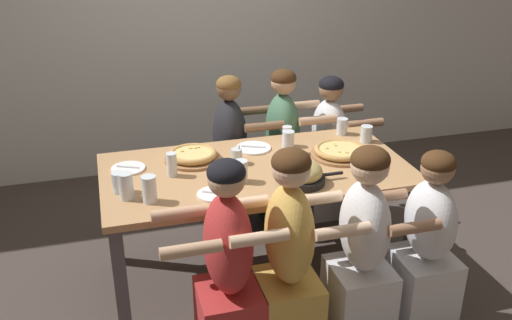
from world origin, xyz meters
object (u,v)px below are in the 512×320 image
object	(u,v)px
drinking_glass_e	(126,187)
drinking_glass_f	(365,165)
diner_far_midright	(283,154)
pizza_board_main	(193,156)
diner_near_midright	(361,255)
diner_near_midleft	(228,277)
diner_near_center	(288,265)
drinking_glass_c	(119,184)
drinking_glass_d	(172,166)
drinking_glass_b	(288,142)
empty_plate_a	(214,194)
drinking_glass_j	(342,127)
drinking_glass_h	(366,135)
drinking_glass_i	(241,173)
empty_plate_c	(253,148)
diner_far_center	(231,161)
empty_plate_b	(128,168)
drinking_glass_g	(149,190)
diner_far_right	(328,153)
drinking_glass_a	(287,138)
cocktail_glass_blue	(237,157)
pizza_board_second	(340,152)
skillet_bowl	(302,174)
diner_near_right	(425,251)

from	to	relation	value
drinking_glass_e	drinking_glass_f	world-z (taller)	drinking_glass_e
diner_far_midright	pizza_board_main	bearing A→B (deg)	-57.29
diner_near_midright	diner_near_midleft	distance (m)	0.73
diner_near_center	drinking_glass_c	bearing A→B (deg)	53.16
drinking_glass_c	drinking_glass_d	bearing A→B (deg)	22.87
drinking_glass_b	drinking_glass_d	bearing A→B (deg)	-170.25
empty_plate_a	drinking_glass_b	distance (m)	0.73
drinking_glass_j	diner_near_midright	size ratio (longest dim) A/B	0.10
drinking_glass_h	drinking_glass_i	world-z (taller)	drinking_glass_i
empty_plate_c	diner_far_center	bearing A→B (deg)	97.73
empty_plate_c	diner_near_midleft	size ratio (longest dim) A/B	0.19
empty_plate_a	diner_far_center	bearing A→B (deg)	71.57
empty_plate_b	drinking_glass_c	bearing A→B (deg)	-102.87
drinking_glass_c	drinking_glass_e	bearing A→B (deg)	-68.48
drinking_glass_g	pizza_board_main	bearing A→B (deg)	56.55
empty_plate_b	diner_near_midleft	bearing A→B (deg)	-65.34
diner_near_midright	diner_far_right	bearing A→B (deg)	-15.45
empty_plate_b	drinking_glass_a	size ratio (longest dim) A/B	1.50
cocktail_glass_blue	diner_far_center	xyz separation A→B (m)	(0.10, 0.60, -0.30)
drinking_glass_e	diner_near_center	distance (m)	0.95
empty_plate_c	pizza_board_second	bearing A→B (deg)	-27.61
pizza_board_main	skillet_bowl	xyz separation A→B (m)	(0.54, -0.48, 0.03)
drinking_glass_i	diner_near_midright	size ratio (longest dim) A/B	0.11
drinking_glass_b	drinking_glass_d	world-z (taller)	drinking_glass_b
drinking_glass_f	diner_near_center	distance (m)	0.81
diner_near_midleft	drinking_glass_f	bearing A→B (deg)	-64.94
empty_plate_a	drinking_glass_e	distance (m)	0.47
drinking_glass_c	diner_far_right	xyz separation A→B (m)	(1.58, 0.80, -0.34)
diner_near_midright	diner_far_right	distance (m)	1.44
empty_plate_a	drinking_glass_i	xyz separation A→B (m)	(0.18, 0.12, 0.05)
drinking_glass_j	diner_far_midright	world-z (taller)	diner_far_midright
drinking_glass_h	drinking_glass_i	bearing A→B (deg)	-159.33
empty_plate_b	diner_near_midright	bearing A→B (deg)	-37.82
pizza_board_second	drinking_glass_c	xyz separation A→B (m)	(-1.37, -0.13, 0.02)
empty_plate_c	drinking_glass_c	xyz separation A→B (m)	(-0.87, -0.39, 0.05)
drinking_glass_h	drinking_glass_i	size ratio (longest dim) A/B	0.84
empty_plate_c	drinking_glass_e	world-z (taller)	drinking_glass_e
pizza_board_main	drinking_glass_d	distance (m)	0.25
pizza_board_main	drinking_glass_a	distance (m)	0.64
cocktail_glass_blue	drinking_glass_f	world-z (taller)	drinking_glass_f
cocktail_glass_blue	drinking_glass_c	distance (m)	0.74
drinking_glass_c	diner_near_midleft	distance (m)	0.81
diner_near_midleft	drinking_glass_i	bearing A→B (deg)	-21.23
drinking_glass_f	drinking_glass_d	bearing A→B (deg)	165.56
pizza_board_main	drinking_glass_f	distance (m)	1.05
pizza_board_second	diner_near_center	bearing A→B (deg)	-129.05
diner_far_center	diner_near_right	size ratio (longest dim) A/B	1.08
drinking_glass_i	diner_far_right	world-z (taller)	diner_far_right
pizza_board_second	empty_plate_b	bearing A→B (deg)	172.99
drinking_glass_b	diner_far_midright	size ratio (longest dim) A/B	0.13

